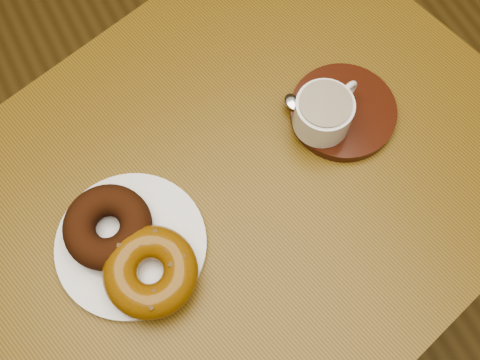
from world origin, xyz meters
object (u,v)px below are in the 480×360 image
cafe_table (229,220)px  coffee_cup (324,112)px  donut_plate (131,245)px  saucer (343,112)px

cafe_table → coffee_cup: size_ratio=9.49×
donut_plate → saucer: bearing=6.2°
donut_plate → saucer: 0.35m
donut_plate → coffee_cup: 0.32m
cafe_table → donut_plate: (-0.15, -0.01, 0.14)m
donut_plate → coffee_cup: (0.31, 0.04, 0.04)m
saucer → coffee_cup: 0.05m
saucer → cafe_table: bearing=-172.0°
saucer → donut_plate: bearing=-173.8°
cafe_table → donut_plate: 0.20m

